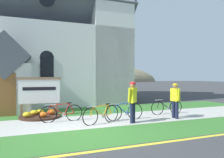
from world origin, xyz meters
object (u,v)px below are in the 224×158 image
at_px(church_sign, 40,91).
at_px(bicycle_white, 62,113).
at_px(roadside_conifer, 119,42).
at_px(bicycle_orange, 101,114).
at_px(bicycle_blue, 167,107).
at_px(cyclist_in_green_jersey, 175,98).
at_px(cyclist_in_blue_jersey, 133,99).
at_px(bicycle_red, 125,111).

height_order(church_sign, bicycle_white, church_sign).
bearing_deg(bicycle_white, roadside_conifer, 54.82).
xyz_separation_m(bicycle_orange, bicycle_blue, (3.81, 0.87, -0.01)).
bearing_deg(bicycle_orange, cyclist_in_green_jersey, -3.50).
bearing_deg(bicycle_orange, roadside_conifer, 63.56).
bearing_deg(cyclist_in_blue_jersey, church_sign, 140.07).
bearing_deg(bicycle_white, bicycle_red, -13.53).
xyz_separation_m(bicycle_red, cyclist_in_green_jersey, (2.29, -0.51, 0.56)).
distance_m(church_sign, bicycle_white, 2.03).
distance_m(church_sign, roadside_conifer, 11.37).
bearing_deg(cyclist_in_green_jersey, roadside_conifer, 81.22).
relative_size(church_sign, bicycle_red, 1.17).
xyz_separation_m(church_sign, bicycle_blue, (6.10, -1.73, -0.84)).
bearing_deg(bicycle_orange, cyclist_in_blue_jersey, -16.11).
bearing_deg(bicycle_blue, roadside_conifer, 82.19).
bearing_deg(bicycle_orange, bicycle_red, 14.10).
relative_size(church_sign, bicycle_orange, 1.18).
distance_m(bicycle_orange, roadside_conifer, 12.43).
distance_m(bicycle_orange, cyclist_in_blue_jersey, 1.43).
bearing_deg(bicycle_white, bicycle_blue, -0.75).
relative_size(bicycle_orange, bicycle_white, 0.95).
height_order(church_sign, bicycle_red, church_sign).
height_order(church_sign, bicycle_orange, church_sign).
bearing_deg(cyclist_in_blue_jersey, bicycle_orange, 163.89).
bearing_deg(cyclist_in_green_jersey, bicycle_orange, 176.50).
relative_size(church_sign, cyclist_in_blue_jersey, 1.18).
bearing_deg(church_sign, bicycle_blue, -15.81).
relative_size(bicycle_white, cyclist_in_green_jersey, 1.12).
xyz_separation_m(cyclist_in_green_jersey, roadside_conifer, (1.62, 10.47, 4.29)).
distance_m(church_sign, cyclist_in_green_jersey, 6.42).
bearing_deg(bicycle_white, church_sign, 116.35).
relative_size(bicycle_white, cyclist_in_blue_jersey, 1.06).
bearing_deg(cyclist_in_blue_jersey, bicycle_white, 154.42).
distance_m(cyclist_in_green_jersey, roadside_conifer, 11.43).
bearing_deg(bicycle_red, bicycle_blue, 12.27).
relative_size(church_sign, bicycle_blue, 1.13).
distance_m(church_sign, bicycle_blue, 6.40).
bearing_deg(bicycle_red, cyclist_in_green_jersey, -12.59).
height_order(bicycle_white, cyclist_in_blue_jersey, cyclist_in_blue_jersey).
distance_m(bicycle_white, bicycle_blue, 5.28).
distance_m(bicycle_orange, bicycle_blue, 3.91).
bearing_deg(cyclist_in_blue_jersey, bicycle_red, 94.35).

